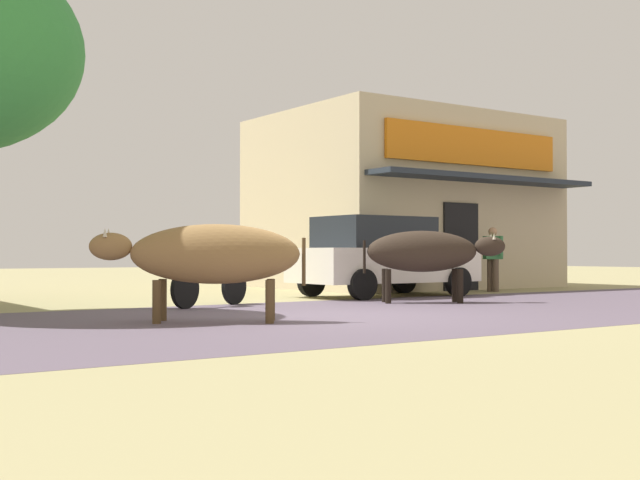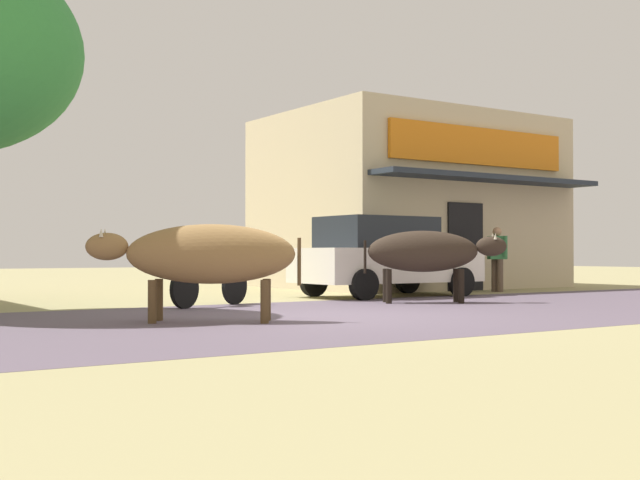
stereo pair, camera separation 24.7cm
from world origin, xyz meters
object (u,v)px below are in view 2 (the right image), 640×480
at_px(parked_hatchback_car, 384,256).
at_px(parked_motorcycle, 212,278).
at_px(cow_near_brown, 206,255).
at_px(pedestrian_by_shop, 497,254).
at_px(cow_far_dark, 427,252).

height_order(parked_hatchback_car, parked_motorcycle, parked_hatchback_car).
relative_size(parked_hatchback_car, cow_near_brown, 1.54).
distance_m(parked_motorcycle, cow_near_brown, 3.26).
height_order(parked_motorcycle, pedestrian_by_shop, pedestrian_by_shop).
xyz_separation_m(parked_motorcycle, cow_near_brown, (-1.50, -2.87, 0.40)).
height_order(parked_hatchback_car, cow_far_dark, parked_hatchback_car).
height_order(parked_hatchback_car, pedestrian_by_shop, parked_hatchback_car).
bearing_deg(parked_motorcycle, cow_near_brown, -117.65).
relative_size(parked_hatchback_car, parked_motorcycle, 2.15).
bearing_deg(cow_near_brown, parked_hatchback_car, 32.53).
bearing_deg(parked_motorcycle, cow_far_dark, -19.19).
distance_m(cow_near_brown, pedestrian_by_shop, 10.10).
bearing_deg(parked_hatchback_car, cow_near_brown, -147.47).
distance_m(parked_motorcycle, pedestrian_by_shop, 7.90).
relative_size(parked_motorcycle, cow_near_brown, 0.72).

